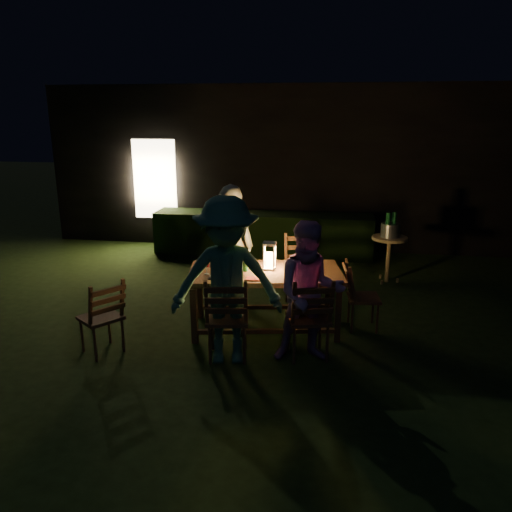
% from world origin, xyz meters
% --- Properties ---
extents(garden_envelope, '(40.00, 40.00, 3.20)m').
position_xyz_m(garden_envelope, '(-0.01, 6.15, 1.58)').
color(garden_envelope, black).
rests_on(garden_envelope, ground).
extents(dining_table, '(2.02, 1.26, 0.78)m').
position_xyz_m(dining_table, '(0.05, 0.25, 0.71)').
color(dining_table, '#442A16').
rests_on(dining_table, ground).
extents(chair_near_left, '(0.53, 0.56, 1.03)m').
position_xyz_m(chair_near_left, '(-0.26, -0.59, 0.31)').
color(chair_near_left, '#442A16').
rests_on(chair_near_left, ground).
extents(chair_near_right, '(0.56, 0.59, 1.01)m').
position_xyz_m(chair_near_right, '(0.63, -0.42, 0.31)').
color(chair_near_right, '#442A16').
rests_on(chair_near_right, ground).
extents(chair_far_left, '(0.52, 0.54, 0.95)m').
position_xyz_m(chair_far_left, '(-0.53, 0.93, 0.29)').
color(chair_far_left, '#442A16').
rests_on(chair_far_left, ground).
extents(chair_far_right, '(0.57, 0.60, 1.06)m').
position_xyz_m(chair_far_right, '(0.45, 1.11, 0.32)').
color(chair_far_right, '#442A16').
rests_on(chair_far_right, ground).
extents(chair_end, '(0.47, 0.45, 0.91)m').
position_xyz_m(chair_end, '(1.26, 0.48, 0.27)').
color(chair_end, '#442A16').
rests_on(chair_end, ground).
extents(chair_spare, '(0.61, 0.60, 0.94)m').
position_xyz_m(chair_spare, '(-1.70, -0.69, 0.28)').
color(chair_spare, '#442A16').
rests_on(chair_spare, ground).
extents(person_house_side, '(0.70, 0.53, 1.75)m').
position_xyz_m(person_house_side, '(-0.54, 0.98, 0.87)').
color(person_house_side, beige).
rests_on(person_house_side, ground).
extents(person_opp_right, '(0.87, 0.73, 1.59)m').
position_xyz_m(person_opp_right, '(0.64, -0.47, 0.79)').
color(person_opp_right, '#C386BE').
rests_on(person_opp_right, ground).
extents(person_opp_left, '(1.30, 0.89, 1.86)m').
position_xyz_m(person_opp_left, '(-0.25, -0.63, 0.93)').
color(person_opp_left, '#387059').
rests_on(person_opp_left, ground).
extents(lantern, '(0.16, 0.16, 0.35)m').
position_xyz_m(lantern, '(0.09, 0.31, 0.94)').
color(lantern, white).
rests_on(lantern, dining_table).
extents(plate_far_left, '(0.25, 0.25, 0.01)m').
position_xyz_m(plate_far_left, '(-0.53, 0.37, 0.79)').
color(plate_far_left, white).
rests_on(plate_far_left, dining_table).
extents(plate_near_left, '(0.25, 0.25, 0.01)m').
position_xyz_m(plate_near_left, '(-0.45, -0.06, 0.79)').
color(plate_near_left, white).
rests_on(plate_near_left, dining_table).
extents(plate_far_right, '(0.25, 0.25, 0.01)m').
position_xyz_m(plate_far_right, '(0.45, 0.55, 0.79)').
color(plate_far_right, white).
rests_on(plate_far_right, dining_table).
extents(plate_near_right, '(0.25, 0.25, 0.01)m').
position_xyz_m(plate_near_right, '(0.53, 0.12, 0.79)').
color(plate_near_right, white).
rests_on(plate_near_right, dining_table).
extents(wineglass_a, '(0.06, 0.06, 0.18)m').
position_xyz_m(wineglass_a, '(-0.30, 0.48, 0.87)').
color(wineglass_a, '#59070F').
rests_on(wineglass_a, dining_table).
extents(wineglass_b, '(0.06, 0.06, 0.18)m').
position_xyz_m(wineglass_b, '(-0.64, 0.01, 0.87)').
color(wineglass_b, '#59070F').
rests_on(wineglass_b, dining_table).
extents(wineglass_c, '(0.06, 0.06, 0.18)m').
position_xyz_m(wineglass_c, '(0.39, 0.03, 0.87)').
color(wineglass_c, '#59070F').
rests_on(wineglass_c, dining_table).
extents(wineglass_d, '(0.06, 0.06, 0.18)m').
position_xyz_m(wineglass_d, '(0.63, 0.54, 0.87)').
color(wineglass_d, '#59070F').
rests_on(wineglass_d, dining_table).
extents(wineglass_e, '(0.06, 0.06, 0.18)m').
position_xyz_m(wineglass_e, '(0.00, -0.06, 0.87)').
color(wineglass_e, silver).
rests_on(wineglass_e, dining_table).
extents(bottle_table, '(0.07, 0.07, 0.28)m').
position_xyz_m(bottle_table, '(-0.20, 0.21, 0.92)').
color(bottle_table, '#0F471E').
rests_on(bottle_table, dining_table).
extents(napkin_left, '(0.18, 0.14, 0.01)m').
position_xyz_m(napkin_left, '(-0.04, -0.09, 0.79)').
color(napkin_left, red).
rests_on(napkin_left, dining_table).
extents(napkin_right, '(0.18, 0.14, 0.01)m').
position_xyz_m(napkin_right, '(0.64, 0.06, 0.79)').
color(napkin_right, red).
rests_on(napkin_right, dining_table).
extents(phone, '(0.14, 0.07, 0.01)m').
position_xyz_m(phone, '(-0.51, -0.15, 0.79)').
color(phone, black).
rests_on(phone, dining_table).
extents(side_table, '(0.56, 0.56, 0.76)m').
position_xyz_m(side_table, '(1.75, 2.39, 0.67)').
color(side_table, olive).
rests_on(side_table, ground).
extents(ice_bucket, '(0.30, 0.30, 0.22)m').
position_xyz_m(ice_bucket, '(1.75, 2.39, 0.87)').
color(ice_bucket, '#A5A8AD').
rests_on(ice_bucket, side_table).
extents(bottle_bucket_a, '(0.07, 0.07, 0.32)m').
position_xyz_m(bottle_bucket_a, '(1.70, 2.35, 0.92)').
color(bottle_bucket_a, '#0F471E').
rests_on(bottle_bucket_a, side_table).
extents(bottle_bucket_b, '(0.07, 0.07, 0.32)m').
position_xyz_m(bottle_bucket_b, '(1.80, 2.43, 0.92)').
color(bottle_bucket_b, '#0F471E').
rests_on(bottle_bucket_b, side_table).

